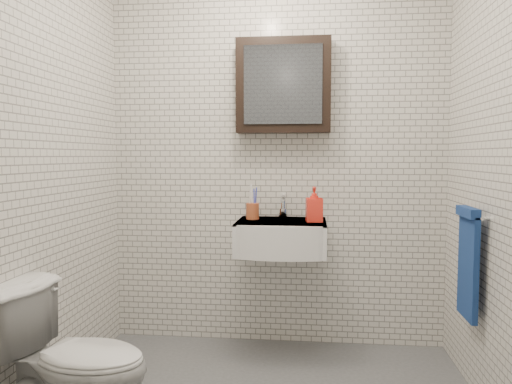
{
  "coord_description": "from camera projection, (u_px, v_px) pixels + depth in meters",
  "views": [
    {
      "loc": [
        0.23,
        -2.3,
        1.25
      ],
      "look_at": [
        -0.07,
        0.45,
        1.05
      ],
      "focal_mm": 35.0,
      "sensor_mm": 36.0,
      "label": 1
    }
  ],
  "objects": [
    {
      "name": "soap_bottle",
      "position": [
        314.0,
        204.0,
        3.05
      ],
      "size": [
        0.11,
        0.11,
        0.22
      ],
      "primitive_type": "imported",
      "rotation": [
        0.0,
        0.0,
        0.11
      ],
      "color": "#FF591A",
      "rests_on": "washbasin"
    },
    {
      "name": "towel_rail",
      "position": [
        468.0,
        258.0,
        2.58
      ],
      "size": [
        0.09,
        0.3,
        0.58
      ],
      "color": "silver",
      "rests_on": "room_shell"
    },
    {
      "name": "toothbrush_cup",
      "position": [
        253.0,
        210.0,
        3.18
      ],
      "size": [
        0.09,
        0.09,
        0.23
      ],
      "rotation": [
        0.0,
        0.0,
        -0.14
      ],
      "color": "#A54B29",
      "rests_on": "washbasin"
    },
    {
      "name": "faucet",
      "position": [
        283.0,
        207.0,
        3.25
      ],
      "size": [
        0.06,
        0.2,
        0.15
      ],
      "color": "silver",
      "rests_on": "washbasin"
    },
    {
      "name": "washbasin",
      "position": [
        281.0,
        237.0,
        3.07
      ],
      "size": [
        0.55,
        0.5,
        0.2
      ],
      "color": "white",
      "rests_on": "room_shell"
    },
    {
      "name": "room_shell",
      "position": [
        261.0,
        110.0,
        2.29
      ],
      "size": [
        2.22,
        2.02,
        2.51
      ],
      "color": "silver",
      "rests_on": "ground"
    },
    {
      "name": "mirror_cabinet",
      "position": [
        283.0,
        86.0,
        3.19
      ],
      "size": [
        0.6,
        0.15,
        0.6
      ],
      "color": "black",
      "rests_on": "room_shell"
    },
    {
      "name": "toilet",
      "position": [
        72.0,
        363.0,
        2.18
      ],
      "size": [
        0.74,
        0.49,
        0.7
      ],
      "primitive_type": "imported",
      "rotation": [
        0.0,
        0.0,
        1.43
      ],
      "color": "silver",
      "rests_on": "ground"
    }
  ]
}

